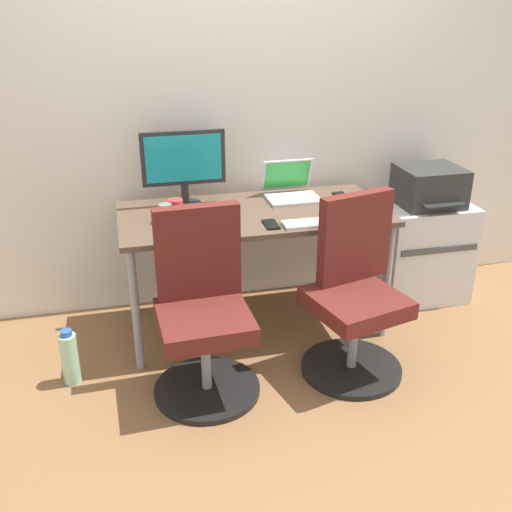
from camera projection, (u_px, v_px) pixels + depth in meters
ground_plane at (254, 323)px, 3.62m from camera, size 5.28×5.28×0.00m
back_wall at (237, 97)px, 3.48m from camera, size 4.40×0.04×2.60m
desk at (254, 222)px, 3.35m from camera, size 1.52×0.72×0.73m
office_chair_left at (203, 313)px, 2.88m from camera, size 0.54×0.54×0.94m
office_chair_right at (354, 295)px, 3.05m from camera, size 0.54×0.54×0.94m
side_cabinet at (421, 251)px, 3.83m from camera, size 0.57×0.43×0.64m
printer at (429, 186)px, 3.65m from camera, size 0.38×0.40×0.24m
water_bottle_on_floor at (70, 358)px, 3.02m from camera, size 0.09×0.09×0.31m
desktop_monitor at (184, 163)px, 3.34m from camera, size 0.48×0.18×0.43m
open_laptop at (291, 189)px, 3.53m from camera, size 0.31×0.29×0.22m
keyboard_by_monitor at (200, 229)px, 3.06m from camera, size 0.34×0.12×0.02m
keyboard_by_laptop at (314, 223)px, 3.13m from camera, size 0.34×0.12×0.02m
mouse_by_monitor at (375, 212)px, 3.26m from camera, size 0.06×0.10×0.03m
mouse_by_laptop at (359, 204)px, 3.39m from camera, size 0.06×0.10×0.03m
coffee_mug at (176, 208)px, 3.25m from camera, size 0.08×0.08×0.09m
pen_cup at (165, 213)px, 3.14m from camera, size 0.07×0.07×0.10m
phone_near_laptop at (271, 224)px, 3.12m from camera, size 0.07×0.14×0.01m
phone_near_monitor at (341, 196)px, 3.56m from camera, size 0.07×0.14×0.01m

